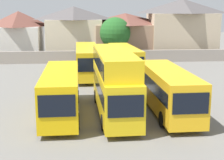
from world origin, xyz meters
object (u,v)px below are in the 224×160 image
Objects in this scene: bus_5 at (125,59)px; house_terrace_centre at (74,32)px; house_terrace_right at (125,35)px; tree_left_of_lot at (115,33)px; bus_3 at (168,88)px; bus_4 at (87,59)px; house_terrace_far_right at (182,28)px; house_terrace_left at (19,34)px; bus_2 at (114,79)px; bus_1 at (61,90)px.

house_terrace_centre is (-6.38, 15.49, 2.27)m from bus_5.
house_terrace_right is 1.59× the size of tree_left_of_lot.
house_terrace_centre reaches higher than bus_5.
bus_4 is at bearing -159.25° from bus_3.
bus_5 is 19.11m from house_terrace_far_right.
house_terrace_right is (0.59, 31.24, 1.75)m from bus_3.
house_terrace_centre is at bearing 152.89° from tree_left_of_lot.
house_terrace_right reaches higher than bus_5.
house_terrace_far_right is at bearing 161.08° from bus_3.
house_terrace_centre is (8.98, -1.22, 0.37)m from house_terrace_left.
bus_2 is at bearing -90.37° from bus_3.
house_terrace_left is at bearing -160.05° from bus_2.
bus_1 is at bearing -103.59° from tree_left_of_lot.
house_terrace_left reaches higher than bus_5.
bus_1 is 8.10m from bus_3.
bus_2 is 34.45m from house_terrace_left.
house_terrace_far_right is at bearing 132.89° from bus_4.
house_terrace_left is 26.78m from house_terrace_far_right.
bus_4 is at bearing -112.16° from house_terrace_right.
house_terrace_right is 4.30m from tree_left_of_lot.
bus_5 is at bearing 91.15° from bus_4.
bus_4 is 20.14m from house_terrace_left.
bus_3 is 1.59× the size of tree_left_of_lot.
tree_left_of_lot is (6.38, -3.27, 0.00)m from house_terrace_centre.
bus_5 reaches higher than bus_3.
house_terrace_centre is at bearing 178.76° from house_terrace_far_right.
house_terrace_centre is (-3.71, 30.80, 1.49)m from bus_2.
bus_4 reaches higher than bus_3.
bus_3 is at bearing 89.16° from bus_1.
house_terrace_far_right is (18.00, 30.39, 2.90)m from bus_1.
bus_3 is at bearing -62.26° from house_terrace_left.
bus_5 is at bearing 168.40° from bus_2.
bus_3 is (4.12, 0.04, -0.81)m from bus_2.
bus_2 is 1.05× the size of bus_3.
bus_3 is at bearing -91.09° from house_terrace_right.
house_terrace_far_right is (15.88, 15.28, 2.83)m from bus_4.
bus_2 is at bearing 88.74° from bus_1.
house_terrace_far_right is 11.72m from tree_left_of_lot.
bus_2 is 4.20m from bus_3.
bus_2 is 1.36× the size of house_terrace_left.
bus_5 is (4.53, 0.17, -0.05)m from bus_4.
tree_left_of_lot is at bearing -177.85° from bus_3.
house_terrace_far_right reaches higher than bus_4.
bus_1 is 0.98× the size of bus_5.
house_terrace_left reaches higher than bus_4.
bus_5 is at bearing 155.53° from bus_1.
house_terrace_far_right reaches higher than tree_left_of_lot.
house_terrace_centre is at bearing -166.59° from bus_3.
house_terrace_centre reaches higher than bus_1.
house_terrace_left is at bearing -141.25° from bus_5.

